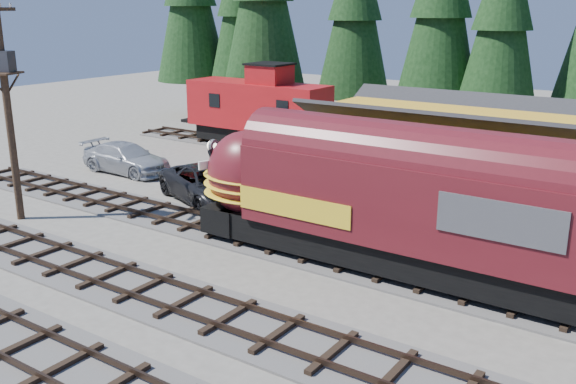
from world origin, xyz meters
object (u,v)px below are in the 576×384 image
Objects in this scene: locomotive at (367,203)px; depot at (462,156)px; utility_pole at (7,95)px; pickup_truck_b at (126,158)px; pickup_truck_a at (209,184)px; caboose at (258,109)px.

depot is at bearing 81.08° from locomotive.
locomotive is at bearing -98.92° from depot.
depot is at bearing 12.45° from utility_pole.
locomotive is 18.12m from pickup_truck_b.
locomotive is at bearing -83.80° from pickup_truck_a.
caboose is at bearing 70.72° from utility_pole.
caboose is 9.90m from pickup_truck_b.
caboose is at bearing 48.30° from pickup_truck_a.
depot is at bearing -24.64° from caboose.
pickup_truck_a is at bearing -161.44° from depot.
caboose is 1.58× the size of pickup_truck_a.
locomotive is 1.56× the size of utility_pole.
caboose reaches higher than locomotive.
pickup_truck_a is at bearing 31.86° from utility_pole.
utility_pole is at bearing -163.85° from pickup_truck_b.
locomotive is (-1.02, -6.50, -0.57)m from depot.
pickup_truck_a is (-10.90, -3.66, -2.09)m from depot.
depot is 2.27× the size of pickup_truck_b.
pickup_truck_a is (5.17, 6.63, -4.58)m from utility_pole.
utility_pole reaches higher than pickup_truck_b.
depot is 18.73m from pickup_truck_b.
caboose reaches higher than pickup_truck_a.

